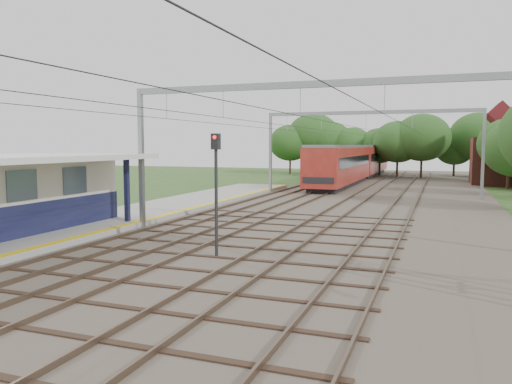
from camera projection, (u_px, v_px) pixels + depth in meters
The scene contains 8 objects.
ballast_bed at pixel (365, 203), 36.10m from camera, with size 18.00×90.00×0.10m, color #473D33.
platform at pixel (89, 225), 25.18m from camera, with size 5.00×52.00×0.35m, color gray.
yellow_stripe at pixel (127, 224), 24.38m from camera, with size 0.45×52.00×0.01m, color yellow.
rail_tracks at pixel (331, 200), 36.96m from camera, with size 11.80×88.00×0.15m.
catenary_system at pixel (347, 125), 31.40m from camera, with size 17.22×88.00×7.00m.
tree_band at pixel (397, 139), 60.99m from camera, with size 31.72×30.88×8.82m.
train at pixel (357, 161), 59.68m from camera, with size 3.17×39.40×4.14m.
signal_post at pixel (216, 179), 18.30m from camera, with size 0.35×0.30×4.65m.
Camera 1 is at (9.12, -6.38, 4.23)m, focal length 35.00 mm.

